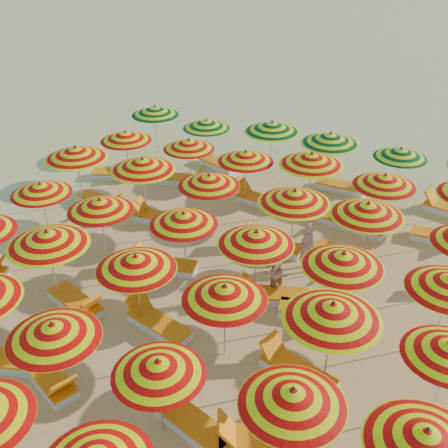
# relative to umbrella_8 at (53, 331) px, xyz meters

# --- Properties ---
(ground) EXTENTS (120.00, 120.00, 0.00)m
(ground) POSITION_rel_umbrella_8_xyz_m (1.25, 4.86, -1.76)
(ground) COLOR #E0BA63
(ground) RESTS_ON ground
(umbrella_8) EXTENTS (1.94, 1.94, 2.00)m
(umbrella_8) POSITION_rel_umbrella_8_xyz_m (0.00, 0.00, 0.00)
(umbrella_8) COLOR silver
(umbrella_8) RESTS_ON ground
(umbrella_9) EXTENTS (1.95, 1.95, 1.88)m
(umbrella_9) POSITION_rel_umbrella_8_xyz_m (2.30, 0.08, -0.11)
(umbrella_9) COLOR silver
(umbrella_9) RESTS_ON ground
(umbrella_10) EXTENTS (2.47, 2.47, 2.01)m
(umbrella_10) POSITION_rel_umbrella_8_xyz_m (4.78, 0.32, 0.01)
(umbrella_10) COLOR silver
(umbrella_10) RESTS_ON ground
(umbrella_11) EXTENTS (2.46, 2.46, 2.05)m
(umbrella_11) POSITION_rel_umbrella_8_xyz_m (6.93, 0.34, 0.05)
(umbrella_11) COLOR silver
(umbrella_11) RESTS_ON ground
(umbrella_13) EXTENTS (2.66, 2.66, 2.16)m
(umbrella_13) POSITION_rel_umbrella_8_xyz_m (-2.18, 2.53, 0.14)
(umbrella_13) COLOR silver
(umbrella_13) RESTS_ON ground
(umbrella_14) EXTENTS (2.04, 2.04, 2.02)m
(umbrella_14) POSITION_rel_umbrella_8_xyz_m (0.23, 2.66, 0.02)
(umbrella_14) COLOR silver
(umbrella_14) RESTS_ON ground
(umbrella_15) EXTENTS (1.89, 1.89, 1.99)m
(umbrella_15) POSITION_rel_umbrella_8_xyz_m (2.55, 2.49, -0.00)
(umbrella_15) COLOR silver
(umbrella_15) RESTS_ON ground
(umbrella_16) EXTENTS (2.69, 2.69, 2.18)m
(umbrella_16) POSITION_rel_umbrella_8_xyz_m (4.85, 2.62, 0.16)
(umbrella_16) COLOR silver
(umbrella_16) RESTS_ON ground
(umbrella_18) EXTENTS (2.27, 2.27, 1.89)m
(umbrella_18) POSITION_rel_umbrella_8_xyz_m (-4.44, 4.92, -0.10)
(umbrella_18) COLOR silver
(umbrella_18) RESTS_ON ground
(umbrella_19) EXTENTS (2.05, 2.05, 1.94)m
(umbrella_19) POSITION_rel_umbrella_8_xyz_m (-2.22, 4.73, -0.05)
(umbrella_19) COLOR silver
(umbrella_19) RESTS_ON ground
(umbrella_20) EXTENTS (2.37, 2.37, 1.93)m
(umbrella_20) POSITION_rel_umbrella_8_xyz_m (0.23, 5.02, -0.06)
(umbrella_20) COLOR silver
(umbrella_20) RESTS_ON ground
(umbrella_21) EXTENTS (2.33, 2.33, 2.05)m
(umbrella_21) POSITION_rel_umbrella_8_xyz_m (2.39, 4.75, 0.05)
(umbrella_21) COLOR silver
(umbrella_21) RESTS_ON ground
(umbrella_22) EXTENTS (1.97, 1.97, 2.07)m
(umbrella_22) POSITION_rel_umbrella_8_xyz_m (4.57, 4.66, 0.06)
(umbrella_22) COLOR silver
(umbrella_22) RESTS_ON ground
(umbrella_24) EXTENTS (2.22, 2.22, 2.17)m
(umbrella_24) POSITION_rel_umbrella_8_xyz_m (-4.76, 7.06, 0.15)
(umbrella_24) COLOR silver
(umbrella_24) RESTS_ON ground
(umbrella_25) EXTENTS (2.17, 2.17, 2.17)m
(umbrella_25) POSITION_rel_umbrella_8_xyz_m (-2.32, 7.17, 0.15)
(umbrella_25) COLOR silver
(umbrella_25) RESTS_ON ground
(umbrella_26) EXTENTS (2.13, 2.13, 1.99)m
(umbrella_26) POSITION_rel_umbrella_8_xyz_m (-0.10, 7.26, -0.01)
(umbrella_26) COLOR silver
(umbrella_26) RESTS_ON ground
(umbrella_27) EXTENTS (2.35, 2.35, 2.16)m
(umbrella_27) POSITION_rel_umbrella_8_xyz_m (2.62, 7.04, 0.14)
(umbrella_27) COLOR silver
(umbrella_27) RESTS_ON ground
(umbrella_28) EXTENTS (2.56, 2.56, 2.11)m
(umbrella_28) POSITION_rel_umbrella_8_xyz_m (4.60, 7.22, 0.10)
(umbrella_28) COLOR silver
(umbrella_28) RESTS_ON ground
(umbrella_30) EXTENTS (2.09, 2.09, 1.93)m
(umbrella_30) POSITION_rel_umbrella_8_xyz_m (-4.37, 9.38, -0.06)
(umbrella_30) COLOR silver
(umbrella_30) RESTS_ON ground
(umbrella_31) EXTENTS (2.01, 2.01, 1.89)m
(umbrella_31) POSITION_rel_umbrella_8_xyz_m (-2.02, 9.69, -0.10)
(umbrella_31) COLOR silver
(umbrella_31) RESTS_ON ground
(umbrella_32) EXTENTS (2.22, 2.22, 1.95)m
(umbrella_32) POSITION_rel_umbrella_8_xyz_m (0.20, 9.43, -0.04)
(umbrella_32) COLOR silver
(umbrella_32) RESTS_ON ground
(umbrella_33) EXTENTS (2.16, 2.16, 2.19)m
(umbrella_33) POSITION_rel_umbrella_8_xyz_m (2.33, 9.64, 0.16)
(umbrella_33) COLOR silver
(umbrella_33) RESTS_ON ground
(umbrella_34) EXTENTS (2.53, 2.53, 2.03)m
(umbrella_34) POSITION_rel_umbrella_8_xyz_m (4.68, 9.34, 0.02)
(umbrella_34) COLOR silver
(umbrella_34) RESTS_ON ground
(umbrella_36) EXTENTS (2.27, 2.27, 1.99)m
(umbrella_36) POSITION_rel_umbrella_8_xyz_m (-4.71, 12.02, -0.01)
(umbrella_36) COLOR silver
(umbrella_36) RESTS_ON ground
(umbrella_37) EXTENTS (2.29, 2.29, 1.87)m
(umbrella_37) POSITION_rel_umbrella_8_xyz_m (-2.36, 11.76, -0.11)
(umbrella_37) COLOR silver
(umbrella_37) RESTS_ON ground
(umbrella_38) EXTENTS (2.13, 2.13, 2.14)m
(umbrella_38) POSITION_rel_umbrella_8_xyz_m (0.20, 11.90, 0.12)
(umbrella_38) COLOR silver
(umbrella_38) RESTS_ON ground
(umbrella_39) EXTENTS (2.33, 2.33, 2.14)m
(umbrella_39) POSITION_rel_umbrella_8_xyz_m (2.40, 11.68, 0.12)
(umbrella_39) COLOR silver
(umbrella_39) RESTS_ON ground
(umbrella_40) EXTENTS (2.00, 2.00, 1.89)m
(umbrella_40) POSITION_rel_umbrella_8_xyz_m (4.75, 11.92, -0.10)
(umbrella_40) COLOR silver
(umbrella_40) RESTS_ON ground
(lounger_5) EXTENTS (1.83, 1.04, 0.69)m
(lounger_5) POSITION_rel_umbrella_8_xyz_m (-1.74, 0.15, -1.61)
(lounger_5) COLOR white
(lounger_5) RESTS_ON ground
(lounger_6) EXTENTS (1.82, 1.24, 0.69)m
(lounger_6) POSITION_rel_umbrella_8_xyz_m (-0.51, 0.13, -1.61)
(lounger_6) COLOR white
(lounger_6) RESTS_ON ground
(lounger_7) EXTENTS (1.83, 1.07, 0.69)m
(lounger_7) POSITION_rel_umbrella_8_xyz_m (2.80, 0.33, -1.61)
(lounger_7) COLOR white
(lounger_7) RESTS_ON ground
(lounger_8) EXTENTS (1.82, 1.24, 0.69)m
(lounger_8) POSITION_rel_umbrella_8_xyz_m (4.19, 0.52, -1.61)
(lounger_8) COLOR white
(lounger_8) RESTS_ON ground
(lounger_11) EXTENTS (1.83, 1.11, 0.69)m
(lounger_11) POSITION_rel_umbrella_8_xyz_m (-1.58, 2.48, -1.61)
(lounger_11) COLOR white
(lounger_11) RESTS_ON ground
(lounger_12) EXTENTS (1.83, 1.04, 0.69)m
(lounger_12) POSITION_rel_umbrella_8_xyz_m (0.74, 2.61, -1.61)
(lounger_12) COLOR white
(lounger_12) RESTS_ON ground
(lounger_13) EXTENTS (1.83, 1.06, 0.69)m
(lounger_13) POSITION_rel_umbrella_8_xyz_m (4.25, 2.50, -1.61)
(lounger_13) COLOR white
(lounger_13) RESTS_ON ground
(lounger_14) EXTENTS (1.82, 0.93, 0.69)m
(lounger_14) POSITION_rel_umbrella_8_xyz_m (-0.37, 4.84, -1.61)
(lounger_14) COLOR white
(lounger_14) RESTS_ON ground
(lounger_15) EXTENTS (1.83, 1.09, 0.69)m
(lounger_15) POSITION_rel_umbrella_8_xyz_m (2.89, 4.80, -1.61)
(lounger_15) COLOR white
(lounger_15) RESTS_ON ground
(lounger_16) EXTENTS (1.81, 0.87, 0.69)m
(lounger_16) POSITION_rel_umbrella_8_xyz_m (4.07, 4.60, -1.61)
(lounger_16) COLOR white
(lounger_16) RESTS_ON ground
(lounger_17) EXTENTS (1.82, 0.95, 0.69)m
(lounger_17) POSITION_rel_umbrella_8_xyz_m (-4.16, 7.24, -1.61)
(lounger_17) COLOR white
(lounger_17) RESTS_ON ground
(lounger_18) EXTENTS (1.76, 0.65, 0.69)m
(lounger_18) POSITION_rel_umbrella_8_xyz_m (-1.82, 7.10, -1.61)
(lounger_18) COLOR white
(lounger_18) RESTS_ON ground
(lounger_19) EXTENTS (1.75, 0.65, 0.69)m
(lounger_19) POSITION_rel_umbrella_8_xyz_m (2.02, 7.01, -1.61)
(lounger_19) COLOR white
(lounger_19) RESTS_ON ground
(lounger_20) EXTENTS (1.83, 1.08, 0.69)m
(lounger_20) POSITION_rel_umbrella_8_xyz_m (4.10, 7.32, -1.61)
(lounger_20) COLOR white
(lounger_20) RESTS_ON ground
(lounger_22) EXTENTS (1.83, 1.15, 0.69)m
(lounger_22) POSITION_rel_umbrella_8_xyz_m (-4.88, 9.32, -1.61)
(lounger_22) COLOR white
(lounger_22) RESTS_ON ground
(lounger_23) EXTENTS (1.82, 0.95, 0.69)m
(lounger_23) POSITION_rel_umbrella_8_xyz_m (-2.53, 9.90, -1.61)
(lounger_23) COLOR white
(lounger_23) RESTS_ON ground
(lounger_24) EXTENTS (1.80, 0.85, 0.69)m
(lounger_24) POSITION_rel_umbrella_8_xyz_m (0.70, 9.55, -1.61)
(lounger_24) COLOR white
(lounger_24) RESTS_ON ground
(lounger_25) EXTENTS (1.82, 0.94, 0.69)m
(lounger_25) POSITION_rel_umbrella_8_xyz_m (2.93, 9.43, -1.61)
(lounger_25) COLOR white
(lounger_25) RESTS_ON ground
(lounger_26) EXTENTS (1.81, 0.90, 0.69)m
(lounger_26) POSITION_rel_umbrella_8_xyz_m (4.18, 9.20, -1.61)
(lounger_26) COLOR white
(lounger_26) RESTS_ON ground
(lounger_27) EXTENTS (1.74, 0.60, 0.69)m
(lounger_27) POSITION_rel_umbrella_8_xyz_m (6.57, 9.54, -1.61)
(lounger_27) COLOR white
(lounger_27) RESTS_ON ground
(lounger_28) EXTENTS (1.83, 1.16, 0.69)m
(lounger_28) POSITION_rel_umbrella_8_xyz_m (-1.76, 11.63, -1.61)
(lounger_28) COLOR white
(lounger_28) RESTS_ON ground
(lounger_29) EXTENTS (1.77, 0.70, 0.69)m
(lounger_29) POSITION_rel_umbrella_8_xyz_m (3.00, 11.68, -1.61)
(lounger_29) COLOR white
(lounger_29) RESTS_ON ground
(beachgoer_b) EXTENTS (0.76, 0.84, 1.41)m
(beachgoer_b) POSITION_rel_umbrella_8_xyz_m (2.73, 5.13, -1.05)
(beachgoer_b) COLOR tan
(beachgoer_b) RESTS_ON ground
(beachgoer_a) EXTENTS (0.64, 0.62, 1.48)m
(beachgoer_a) POSITION_rel_umbrella_8_xyz_m (3.24, 6.46, -1.02)
(beachgoer_a) COLOR tan
(beachgoer_a) RESTS_ON ground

